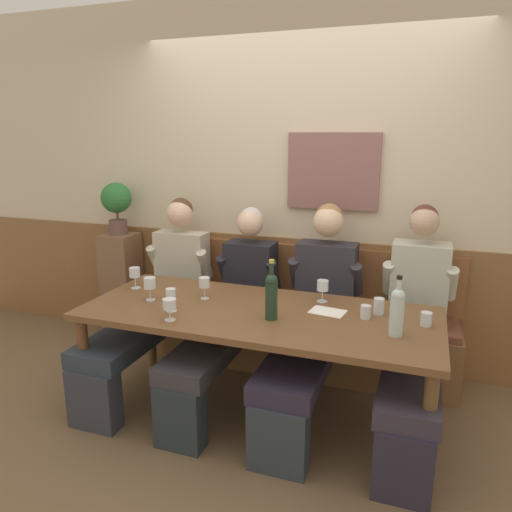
{
  "coord_description": "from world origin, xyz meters",
  "views": [
    {
      "loc": [
        0.92,
        -2.56,
        1.78
      ],
      "look_at": [
        -0.14,
        0.43,
        0.98
      ],
      "focal_mm": 33.89,
      "sensor_mm": 36.0,
      "label": 1
    }
  ],
  "objects_px": {
    "wine_glass_mid_right": "(204,283)",
    "water_tumbler_left": "(379,306)",
    "person_center_left_seat": "(157,296)",
    "water_tumbler_center": "(426,319)",
    "wine_glass_near_bucket": "(150,284)",
    "wine_glass_center_front": "(171,297)",
    "water_tumbler_right": "(366,312)",
    "potted_plant": "(116,202)",
    "person_left_seat": "(416,321)",
    "wine_bottle_amber_mid": "(271,295)",
    "dining_table": "(258,322)",
    "wall_bench": "(290,332)",
    "wine_glass_by_bottle": "(135,273)",
    "person_center_right_seat": "(232,305)",
    "person_right_seat": "(314,311)",
    "wine_glass_right_end": "(323,286)",
    "wine_bottle_clear_water": "(397,310)",
    "wine_glass_mid_left": "(169,305)"
  },
  "relations": [
    {
      "from": "wine_glass_right_end",
      "to": "potted_plant",
      "type": "bearing_deg",
      "value": 165.36
    },
    {
      "from": "water_tumbler_right",
      "to": "water_tumbler_left",
      "type": "xyz_separation_m",
      "value": [
        0.07,
        0.1,
        0.01
      ]
    },
    {
      "from": "person_center_left_seat",
      "to": "water_tumbler_center",
      "type": "distance_m",
      "value": 1.91
    },
    {
      "from": "dining_table",
      "to": "person_center_left_seat",
      "type": "bearing_deg",
      "value": 160.32
    },
    {
      "from": "wall_bench",
      "to": "wine_bottle_clear_water",
      "type": "relative_size",
      "value": 7.39
    },
    {
      "from": "wine_glass_mid_left",
      "to": "potted_plant",
      "type": "xyz_separation_m",
      "value": [
        -1.11,
        1.11,
        0.4
      ]
    },
    {
      "from": "wall_bench",
      "to": "water_tumbler_center",
      "type": "height_order",
      "value": "wall_bench"
    },
    {
      "from": "person_center_left_seat",
      "to": "water_tumbler_center",
      "type": "bearing_deg",
      "value": -7.13
    },
    {
      "from": "wine_glass_mid_right",
      "to": "wine_glass_right_end",
      "type": "xyz_separation_m",
      "value": [
        0.74,
        0.2,
        -0.0
      ]
    },
    {
      "from": "person_left_seat",
      "to": "wine_bottle_amber_mid",
      "type": "distance_m",
      "value": 0.96
    },
    {
      "from": "wine_glass_near_bucket",
      "to": "wine_glass_center_front",
      "type": "height_order",
      "value": "wine_glass_near_bucket"
    },
    {
      "from": "person_left_seat",
      "to": "wine_glass_near_bucket",
      "type": "distance_m",
      "value": 1.71
    },
    {
      "from": "wine_glass_mid_right",
      "to": "water_tumbler_left",
      "type": "relative_size",
      "value": 1.48
    },
    {
      "from": "wine_glass_right_end",
      "to": "wine_glass_near_bucket",
      "type": "distance_m",
      "value": 1.12
    },
    {
      "from": "wine_glass_mid_right",
      "to": "wine_glass_right_end",
      "type": "distance_m",
      "value": 0.77
    },
    {
      "from": "person_right_seat",
      "to": "water_tumbler_right",
      "type": "xyz_separation_m",
      "value": [
        0.36,
        -0.26,
        0.14
      ]
    },
    {
      "from": "person_right_seat",
      "to": "wine_glass_right_end",
      "type": "xyz_separation_m",
      "value": [
        0.06,
        -0.06,
        0.2
      ]
    },
    {
      "from": "wine_glass_center_front",
      "to": "dining_table",
      "type": "bearing_deg",
      "value": 20.58
    },
    {
      "from": "potted_plant",
      "to": "wine_glass_mid_right",
      "type": "bearing_deg",
      "value": -31.43
    },
    {
      "from": "person_center_right_seat",
      "to": "wine_glass_near_bucket",
      "type": "relative_size",
      "value": 8.95
    },
    {
      "from": "wine_bottle_amber_mid",
      "to": "potted_plant",
      "type": "bearing_deg",
      "value": 151.84
    },
    {
      "from": "person_center_right_seat",
      "to": "wine_glass_right_end",
      "type": "bearing_deg",
      "value": -4.75
    },
    {
      "from": "wine_glass_right_end",
      "to": "water_tumbler_center",
      "type": "distance_m",
      "value": 0.67
    },
    {
      "from": "person_center_right_seat",
      "to": "wine_glass_right_end",
      "type": "height_order",
      "value": "person_center_right_seat"
    },
    {
      "from": "dining_table",
      "to": "person_center_left_seat",
      "type": "distance_m",
      "value": 0.97
    },
    {
      "from": "wine_glass_center_front",
      "to": "wine_glass_by_bottle",
      "type": "xyz_separation_m",
      "value": [
        -0.46,
        0.32,
        0.02
      ]
    },
    {
      "from": "water_tumbler_right",
      "to": "potted_plant",
      "type": "xyz_separation_m",
      "value": [
        -2.18,
        0.69,
        0.46
      ]
    },
    {
      "from": "person_center_left_seat",
      "to": "wine_bottle_amber_mid",
      "type": "height_order",
      "value": "person_center_left_seat"
    },
    {
      "from": "water_tumbler_center",
      "to": "wine_glass_mid_right",
      "type": "bearing_deg",
      "value": -179.92
    },
    {
      "from": "dining_table",
      "to": "wine_glass_right_end",
      "type": "bearing_deg",
      "value": 40.96
    },
    {
      "from": "wine_glass_by_bottle",
      "to": "wine_glass_mid_right",
      "type": "bearing_deg",
      "value": -4.32
    },
    {
      "from": "person_center_left_seat",
      "to": "water_tumbler_center",
      "type": "height_order",
      "value": "person_center_left_seat"
    },
    {
      "from": "dining_table",
      "to": "person_center_right_seat",
      "type": "bearing_deg",
      "value": 132.57
    },
    {
      "from": "wine_glass_right_end",
      "to": "wine_glass_near_bucket",
      "type": "bearing_deg",
      "value": -162.02
    },
    {
      "from": "person_center_right_seat",
      "to": "wine_glass_mid_left",
      "type": "bearing_deg",
      "value": -99.47
    },
    {
      "from": "person_right_seat",
      "to": "person_center_left_seat",
      "type": "bearing_deg",
      "value": -178.75
    },
    {
      "from": "wine_bottle_clear_water",
      "to": "water_tumbler_right",
      "type": "bearing_deg",
      "value": 133.15
    },
    {
      "from": "person_left_seat",
      "to": "wine_bottle_amber_mid",
      "type": "bearing_deg",
      "value": -149.21
    },
    {
      "from": "person_center_right_seat",
      "to": "person_center_left_seat",
      "type": "bearing_deg",
      "value": -178.03
    },
    {
      "from": "wine_glass_right_end",
      "to": "person_center_left_seat",
      "type": "bearing_deg",
      "value": 178.44
    },
    {
      "from": "person_center_right_seat",
      "to": "dining_table",
      "type": "bearing_deg",
      "value": -47.43
    },
    {
      "from": "person_right_seat",
      "to": "wine_glass_mid_right",
      "type": "xyz_separation_m",
      "value": [
        -0.68,
        -0.26,
        0.21
      ]
    },
    {
      "from": "wine_glass_mid_right",
      "to": "potted_plant",
      "type": "xyz_separation_m",
      "value": [
        -1.14,
        0.69,
        0.39
      ]
    },
    {
      "from": "person_center_left_seat",
      "to": "person_right_seat",
      "type": "height_order",
      "value": "person_right_seat"
    },
    {
      "from": "wall_bench",
      "to": "wine_glass_by_bottle",
      "type": "xyz_separation_m",
      "value": [
        -0.96,
        -0.62,
        0.55
      ]
    },
    {
      "from": "person_right_seat",
      "to": "dining_table",
      "type": "bearing_deg",
      "value": -127.95
    },
    {
      "from": "person_center_right_seat",
      "to": "person_right_seat",
      "type": "distance_m",
      "value": 0.59
    },
    {
      "from": "wine_glass_near_bucket",
      "to": "water_tumbler_right",
      "type": "xyz_separation_m",
      "value": [
        1.37,
        0.14,
        -0.07
      ]
    },
    {
      "from": "wine_glass_near_bucket",
      "to": "wall_bench",
      "type": "bearing_deg",
      "value": 47.77
    },
    {
      "from": "wine_glass_near_bucket",
      "to": "water_tumbler_right",
      "type": "bearing_deg",
      "value": 5.96
    }
  ]
}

